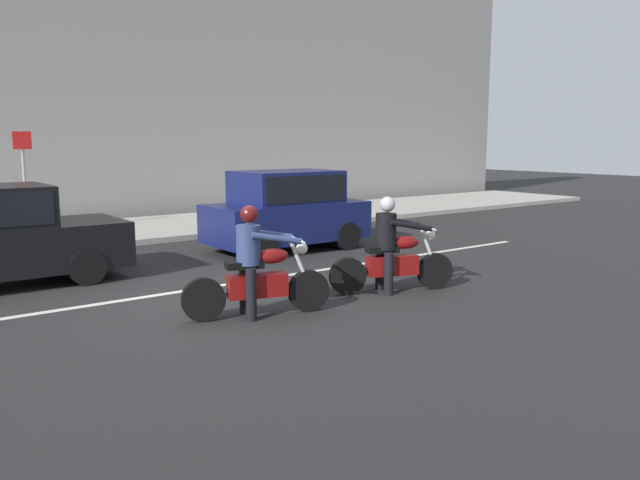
{
  "coord_description": "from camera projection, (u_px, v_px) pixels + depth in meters",
  "views": [
    {
      "loc": [
        -4.42,
        -8.63,
        2.48
      ],
      "look_at": [
        1.4,
        -0.91,
        0.95
      ],
      "focal_mm": 35.55,
      "sensor_mm": 36.0,
      "label": 1
    }
  ],
  "objects": [
    {
      "name": "lane_marking_stripe",
      "position": [
        162.0,
        294.0,
        10.26
      ],
      "size": [
        18.0,
        0.14,
        0.01
      ],
      "primitive_type": "cube",
      "color": "silver",
      "rests_on": "ground_plane"
    },
    {
      "name": "street_sign_post",
      "position": [
        24.0,
        171.0,
        15.91
      ],
      "size": [
        0.44,
        0.08,
        2.58
      ],
      "color": "gray",
      "rests_on": "sidewalk_slab"
    },
    {
      "name": "motorcycle_with_rider_black_leather",
      "position": [
        392.0,
        253.0,
        10.37
      ],
      "size": [
        2.04,
        0.99,
        1.58
      ],
      "color": "black",
      "rests_on": "ground_plane"
    },
    {
      "name": "parked_hatchback_navy",
      "position": [
        287.0,
        210.0,
        14.27
      ],
      "size": [
        3.61,
        1.76,
        1.8
      ],
      "color": "#11194C",
      "rests_on": "ground_plane"
    },
    {
      "name": "sidewalk_slab",
      "position": [
        66.0,
        236.0,
        16.12
      ],
      "size": [
        40.0,
        4.4,
        0.14
      ],
      "primitive_type": "cube",
      "color": "#A8A399",
      "rests_on": "ground_plane"
    },
    {
      "name": "motorcycle_with_rider_denim_blue",
      "position": [
        256.0,
        271.0,
        8.91
      ],
      "size": [
        2.08,
        0.89,
        1.59
      ],
      "color": "black",
      "rests_on": "ground_plane"
    },
    {
      "name": "ground_plane",
      "position": [
        213.0,
        301.0,
        9.82
      ],
      "size": [
        80.0,
        80.0,
        0.0
      ],
      "primitive_type": "plane",
      "color": "#242424"
    },
    {
      "name": "building_facade",
      "position": [
        22.0,
        61.0,
        18.08
      ],
      "size": [
        40.0,
        1.4,
        9.41
      ],
      "primitive_type": "cube",
      "color": "gray",
      "rests_on": "ground_plane"
    }
  ]
}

